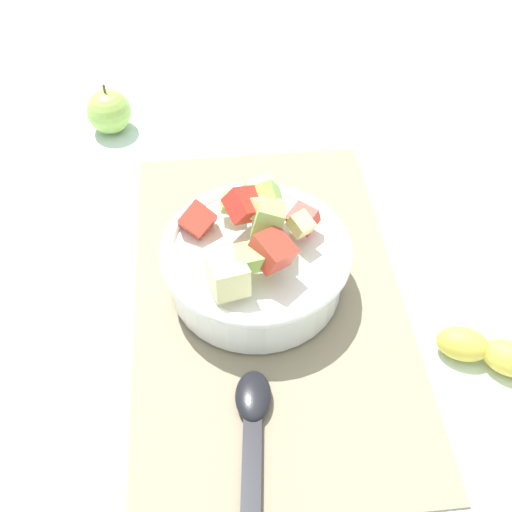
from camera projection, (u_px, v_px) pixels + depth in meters
ground_plane at (268, 297)px, 0.71m from camera, size 2.40×2.40×0.00m
placemat at (268, 296)px, 0.70m from camera, size 0.51×0.30×0.01m
salad_bowl at (256, 260)px, 0.68m from camera, size 0.21×0.21×0.13m
serving_spoon at (252, 440)px, 0.58m from camera, size 0.22×0.05×0.01m
whole_apple at (109, 111)px, 0.89m from camera, size 0.06×0.06×0.08m
banana_whole at (508, 361)px, 0.63m from camera, size 0.11×0.14×0.04m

